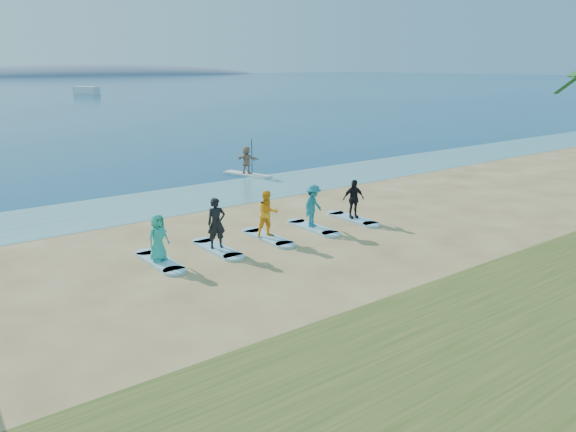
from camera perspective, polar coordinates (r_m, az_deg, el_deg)
ground at (r=17.49m, az=2.98°, el=-5.05°), size 600.00×600.00×0.00m
shallow_water at (r=26.05m, az=-12.04°, el=1.46°), size 600.00×600.00×0.00m
island_ridge at (r=329.93m, az=-19.00°, el=13.36°), size 220.00×56.00×18.00m
paddleboard at (r=31.57m, az=-4.20°, el=4.23°), size 1.55×3.07×0.12m
paddleboarder at (r=31.42m, az=-4.22°, el=5.71°), size 0.99×1.47×1.53m
boat_offshore_b at (r=123.89m, az=-19.77°, el=11.54°), size 3.81×6.62×1.59m
surfboard_0 at (r=18.13m, az=-12.91°, el=-4.53°), size 0.70×2.20×0.09m
student_0 at (r=17.89m, az=-13.06°, el=-2.14°), size 0.83×0.65×1.49m
surfboard_1 at (r=19.01m, az=-7.20°, el=-3.32°), size 0.70×2.20×0.09m
student_1 at (r=18.75m, az=-7.29°, el=-0.72°), size 0.70×0.54×1.71m
surfboard_2 at (r=20.07m, az=-2.05°, el=-2.21°), size 0.70×2.20×0.09m
student_2 at (r=19.83m, az=-2.08°, el=0.22°), size 0.92×0.78×1.67m
surfboard_3 at (r=21.28m, az=2.54°, el=-1.19°), size 0.70×2.20×0.09m
student_3 at (r=21.06m, az=2.56°, el=1.03°), size 1.19×0.94×1.62m
surfboard_4 at (r=22.62m, az=6.60°, el=-0.29°), size 0.70×2.20×0.09m
student_4 at (r=22.42m, az=6.67°, el=1.74°), size 0.98×0.62×1.55m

